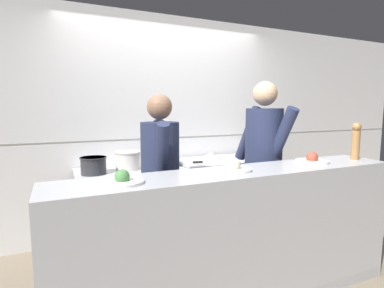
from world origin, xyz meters
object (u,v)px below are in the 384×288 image
at_px(pepper_mill, 356,140).
at_px(chef_head_cook, 160,178).
at_px(mixing_bowl_steel, 211,156).
at_px(plated_dish_dessert, 312,160).
at_px(oven_range, 132,210).
at_px(sauce_pot, 128,160).
at_px(plated_dish_appetiser, 235,168).
at_px(stock_pot, 93,165).
at_px(braising_pot, 166,160).
at_px(chef_sous, 263,162).
at_px(chefs_knife, 207,162).
at_px(plated_dish_main, 122,180).

bearing_deg(pepper_mill, chef_head_cook, 159.88).
relative_size(mixing_bowl_steel, plated_dish_dessert, 0.96).
bearing_deg(mixing_bowl_steel, pepper_mill, -59.32).
bearing_deg(oven_range, sauce_pot, 103.09).
distance_m(plated_dish_dessert, chef_head_cook, 1.32).
bearing_deg(plated_dish_appetiser, mixing_bowl_steel, 69.77).
relative_size(stock_pot, pepper_mill, 0.76).
relative_size(braising_pot, chef_head_cook, 0.16).
distance_m(plated_dish_appetiser, chef_sous, 0.81).
xyz_separation_m(sauce_pot, mixing_bowl_steel, (1.00, 0.01, -0.02)).
distance_m(braising_pot, mixing_bowl_steel, 0.60).
xyz_separation_m(plated_dish_dessert, chef_sous, (-0.15, 0.47, -0.09)).
bearing_deg(chef_sous, chef_head_cook, 165.83).
relative_size(braising_pot, chef_sous, 0.15).
distance_m(chefs_knife, plated_dish_main, 1.63).
height_order(mixing_bowl_steel, chef_head_cook, chef_head_cook).
relative_size(plated_dish_dessert, chef_sous, 0.16).
bearing_deg(plated_dish_dessert, plated_dish_main, -177.87).
xyz_separation_m(mixing_bowl_steel, plated_dish_main, (-1.31, -1.32, 0.13)).
relative_size(braising_pot, plated_dish_main, 0.99).
bearing_deg(plated_dish_appetiser, oven_range, 113.06).
bearing_deg(sauce_pot, plated_dish_appetiser, -67.37).
distance_m(mixing_bowl_steel, plated_dish_appetiser, 1.37).
bearing_deg(chefs_knife, plated_dish_appetiser, -106.64).
bearing_deg(plated_dish_appetiser, plated_dish_dessert, 1.35).
relative_size(braising_pot, pepper_mill, 0.79).
height_order(mixing_bowl_steel, plated_dish_main, plated_dish_main).
xyz_separation_m(braising_pot, chef_head_cook, (-0.27, -0.64, -0.03)).
relative_size(mixing_bowl_steel, pepper_mill, 0.79).
xyz_separation_m(pepper_mill, chef_head_cook, (-1.65, 0.60, -0.32)).
distance_m(oven_range, chef_sous, 1.46).
distance_m(mixing_bowl_steel, chef_sous, 0.81).
height_order(mixing_bowl_steel, plated_dish_appetiser, plated_dish_appetiser).
bearing_deg(sauce_pot, pepper_mill, -36.14).
distance_m(oven_range, plated_dish_main, 1.44).
xyz_separation_m(chefs_knife, plated_dish_main, (-1.17, -1.13, 0.16)).
height_order(plated_dish_main, chef_sous, chef_sous).
xyz_separation_m(sauce_pot, chef_head_cook, (0.13, -0.70, -0.06)).
xyz_separation_m(plated_dish_appetiser, chef_sous, (0.64, 0.49, -0.09)).
height_order(braising_pot, chefs_knife, braising_pot).
xyz_separation_m(oven_range, plated_dish_main, (-0.33, -1.25, 0.64)).
relative_size(plated_dish_appetiser, chef_head_cook, 0.16).
relative_size(stock_pot, chef_head_cook, 0.16).
bearing_deg(plated_dish_dessert, braising_pot, 127.45).
bearing_deg(chefs_knife, chef_head_cook, -144.16).
relative_size(mixing_bowl_steel, chefs_knife, 0.65).
distance_m(mixing_bowl_steel, chefs_knife, 0.24).
bearing_deg(mixing_bowl_steel, stock_pot, -175.13).
bearing_deg(oven_range, chef_sous, -31.96).
height_order(plated_dish_main, chef_head_cook, chef_head_cook).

